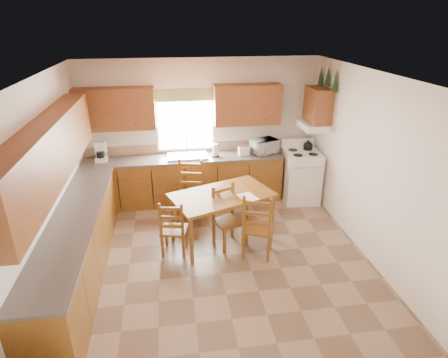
{
  "coord_description": "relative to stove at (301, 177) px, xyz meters",
  "views": [
    {
      "loc": [
        -0.62,
        -4.74,
        3.39
      ],
      "look_at": [
        0.15,
        0.3,
        1.15
      ],
      "focal_mm": 30.0,
      "sensor_mm": 36.0,
      "label": 1
    }
  ],
  "objects": [
    {
      "name": "floor",
      "position": [
        -1.88,
        -1.67,
        -0.49
      ],
      "size": [
        4.5,
        4.5,
        0.0
      ],
      "primitive_type": "plane",
      "color": "#816852",
      "rests_on": "ground"
    },
    {
      "name": "ceiling",
      "position": [
        -1.88,
        -1.67,
        2.21
      ],
      "size": [
        4.5,
        4.5,
        0.0
      ],
      "primitive_type": "plane",
      "color": "#9C5A33",
      "rests_on": "floor"
    },
    {
      "name": "wall_left",
      "position": [
        -4.13,
        -1.67,
        0.86
      ],
      "size": [
        4.5,
        4.5,
        0.0
      ],
      "primitive_type": "plane",
      "color": "white",
      "rests_on": "floor"
    },
    {
      "name": "wall_right",
      "position": [
        0.37,
        -1.67,
        0.86
      ],
      "size": [
        4.5,
        4.5,
        0.0
      ],
      "primitive_type": "plane",
      "color": "white",
      "rests_on": "floor"
    },
    {
      "name": "wall_back",
      "position": [
        -1.88,
        0.58,
        0.86
      ],
      "size": [
        4.5,
        4.5,
        0.0
      ],
      "primitive_type": "plane",
      "color": "white",
      "rests_on": "floor"
    },
    {
      "name": "wall_front",
      "position": [
        -1.88,
        -3.92,
        0.86
      ],
      "size": [
        4.5,
        4.5,
        0.0
      ],
      "primitive_type": "plane",
      "color": "white",
      "rests_on": "floor"
    },
    {
      "name": "lower_cab_back",
      "position": [
        -2.25,
        0.28,
        -0.05
      ],
      "size": [
        3.75,
        0.6,
        0.88
      ],
      "primitive_type": "cube",
      "color": "brown",
      "rests_on": "floor"
    },
    {
      "name": "lower_cab_left",
      "position": [
        -3.83,
        -1.82,
        -0.05
      ],
      "size": [
        0.6,
        3.6,
        0.88
      ],
      "primitive_type": "cube",
      "color": "brown",
      "rests_on": "floor"
    },
    {
      "name": "counter_back",
      "position": [
        -2.25,
        0.28,
        0.41
      ],
      "size": [
        3.75,
        0.63,
        0.04
      ],
      "primitive_type": "cube",
      "color": "#524B48",
      "rests_on": "lower_cab_back"
    },
    {
      "name": "counter_left",
      "position": [
        -3.83,
        -1.82,
        0.41
      ],
      "size": [
        0.63,
        3.6,
        0.04
      ],
      "primitive_type": "cube",
      "color": "#524B48",
      "rests_on": "lower_cab_left"
    },
    {
      "name": "backsplash",
      "position": [
        -2.25,
        0.57,
        0.52
      ],
      "size": [
        3.75,
        0.01,
        0.18
      ],
      "primitive_type": "cube",
      "color": "#9E7B5F",
      "rests_on": "counter_back"
    },
    {
      "name": "upper_cab_back_left",
      "position": [
        -3.43,
        0.42,
        1.37
      ],
      "size": [
        1.41,
        0.33,
        0.75
      ],
      "primitive_type": "cube",
      "color": "brown",
      "rests_on": "wall_back"
    },
    {
      "name": "upper_cab_back_right",
      "position": [
        -1.02,
        0.42,
        1.37
      ],
      "size": [
        1.25,
        0.33,
        0.75
      ],
      "primitive_type": "cube",
      "color": "brown",
      "rests_on": "wall_back"
    },
    {
      "name": "upper_cab_left",
      "position": [
        -3.96,
        -1.82,
        1.37
      ],
      "size": [
        0.33,
        3.6,
        0.75
      ],
      "primitive_type": "cube",
      "color": "brown",
      "rests_on": "wall_left"
    },
    {
      "name": "upper_cab_stove",
      "position": [
        0.2,
        -0.02,
        1.41
      ],
      "size": [
        0.33,
        0.62,
        0.62
      ],
      "primitive_type": "cube",
      "color": "brown",
      "rests_on": "wall_right"
    },
    {
      "name": "range_hood",
      "position": [
        0.15,
        -0.02,
        1.03
      ],
      "size": [
        0.44,
        0.62,
        0.12
      ],
      "primitive_type": "cube",
      "color": "white",
      "rests_on": "wall_right"
    },
    {
      "name": "window_frame",
      "position": [
        -2.18,
        0.55,
        1.06
      ],
      "size": [
        1.13,
        0.02,
        1.18
      ],
      "primitive_type": "cube",
      "color": "white",
      "rests_on": "wall_back"
    },
    {
      "name": "window_pane",
      "position": [
        -2.18,
        0.55,
        1.06
      ],
      "size": [
        1.05,
        0.01,
        1.1
      ],
      "primitive_type": "cube",
      "color": "white",
      "rests_on": "wall_back"
    },
    {
      "name": "window_valance",
      "position": [
        -2.18,
        0.52,
        1.56
      ],
      "size": [
        1.19,
        0.01,
        0.24
      ],
      "primitive_type": "cube",
      "color": "#42642D",
      "rests_on": "wall_back"
    },
    {
      "name": "sink_basin",
      "position": [
        -2.18,
        0.28,
        0.45
      ],
      "size": [
        0.75,
        0.45,
        0.04
      ],
      "primitive_type": "cube",
      "color": "silver",
      "rests_on": "counter_back"
    },
    {
      "name": "pine_decal_a",
      "position": [
        0.33,
        -0.34,
        1.89
      ],
      "size": [
        0.22,
        0.22,
        0.36
      ],
      "primitive_type": "cone",
      "color": "#154522",
      "rests_on": "wall_right"
    },
    {
      "name": "pine_decal_b",
      "position": [
        0.33,
        -0.02,
        1.93
      ],
      "size": [
        0.22,
        0.22,
        0.36
      ],
      "primitive_type": "cone",
      "color": "#154522",
      "rests_on": "wall_right"
    },
    {
      "name": "pine_decal_c",
      "position": [
        0.33,
        0.3,
        1.89
      ],
      "size": [
        0.22,
        0.22,
        0.36
      ],
      "primitive_type": "cone",
      "color": "#154522",
      "rests_on": "wall_right"
    },
    {
      "name": "stove",
      "position": [
        0.0,
        0.0,
        0.0
      ],
      "size": [
        0.7,
        0.72,
        0.98
      ],
      "primitive_type": "cube",
      "rotation": [
        0.0,
        0.0,
        -0.06
      ],
      "color": "white",
      "rests_on": "floor"
    },
    {
      "name": "coffeemaker",
      "position": [
        -3.76,
        0.31,
        0.58
      ],
      "size": [
        0.21,
        0.24,
        0.3
      ],
      "primitive_type": "cube",
      "rotation": [
        0.0,
        0.0,
        -0.2
      ],
      "color": "white",
      "rests_on": "counter_back"
    },
    {
      "name": "paper_towel",
      "position": [
        -1.65,
        0.24,
        0.55
      ],
      "size": [
        0.14,
        0.14,
        0.25
      ],
      "primitive_type": "cylinder",
      "rotation": [
        0.0,
        0.0,
        0.36
      ],
      "color": "white",
      "rests_on": "counter_back"
    },
    {
      "name": "toaster",
      "position": [
        -1.1,
        0.25,
        0.51
      ],
      "size": [
        0.21,
        0.15,
        0.16
      ],
      "primitive_type": "cube",
      "rotation": [
        0.0,
        0.0,
        0.12
      ],
      "color": "white",
      "rests_on": "counter_back"
    },
    {
      "name": "microwave",
      "position": [
        -0.69,
        0.28,
        0.57
      ],
      "size": [
        0.55,
        0.48,
        0.27
      ],
      "primitive_type": "imported",
      "rotation": [
        0.0,
        0.0,
        0.39
      ],
      "color": "white",
      "rests_on": "counter_back"
    },
    {
      "name": "dining_table",
      "position": [
        -1.74,
        -1.21,
        -0.08
      ],
      "size": [
        1.75,
        1.36,
        0.83
      ],
      "primitive_type": "cube",
      "rotation": [
        0.0,
        0.0,
        0.35
      ],
      "color": "brown",
      "rests_on": "floor"
    },
    {
      "name": "chair_near_left",
      "position": [
        -2.51,
        -1.45,
        -0.04
      ],
      "size": [
        0.45,
        0.43,
        0.91
      ],
      "primitive_type": "cube",
      "rotation": [
        0.0,
        0.0,
        2.93
      ],
      "color": "brown",
      "rests_on": "floor"
    },
    {
      "name": "chair_near_right",
      "position": [
        -1.27,
        -1.69,
        0.03
      ],
      "size": [
        0.56,
        0.55,
        1.04
      ],
      "primitive_type": "cube",
      "rotation": [
        0.0,
        0.0,
        2.78
      ],
      "color": "brown",
      "rests_on": "floor"
    },
    {
      "name": "chair_far_left",
      "position": [
        -2.2,
        -0.5,
        0.05
      ],
      "size": [
        0.54,
        0.53,
        1.08
      ],
      "primitive_type": "cube",
      "rotation": [
        0.0,
        0.0,
        -0.24
      ],
      "color": "brown",
      "rests_on": "floor"
    },
    {
      "name": "chair_far_right",
      "position": [
        -1.66,
        -1.39,
        0.0
      ],
      "size": [
        0.53,
        0.52,
        0.98
      ],
      "primitive_type": "cube",
      "rotation": [
        0.0,
        0.0,
        0.39
      ],
      "color": "brown",
      "rests_on": "floor"
    },
    {
      "name": "table_paper",
      "position": [
        -1.36,
        -1.38,
        0.34
      ],
      "size": [
        0.33,
        0.38,
        0.0
      ],
      "primitive_type": "cube",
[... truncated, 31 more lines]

